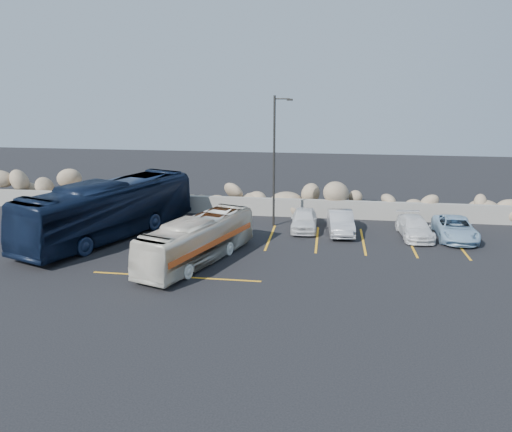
# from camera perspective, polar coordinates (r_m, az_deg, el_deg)

# --- Properties ---
(ground) EXTENTS (90.00, 90.00, 0.00)m
(ground) POSITION_cam_1_polar(r_m,az_deg,el_deg) (23.03, -6.94, -7.23)
(ground) COLOR black
(ground) RESTS_ON ground
(seawall) EXTENTS (60.00, 0.40, 1.20)m
(seawall) POSITION_cam_1_polar(r_m,az_deg,el_deg) (34.03, -1.70, 1.16)
(seawall) COLOR gray
(seawall) RESTS_ON ground
(riprap_pile) EXTENTS (54.00, 2.80, 2.60)m
(riprap_pile) POSITION_cam_1_polar(r_m,az_deg,el_deg) (35.03, -1.36, 2.73)
(riprap_pile) COLOR #9A8165
(riprap_pile) RESTS_ON ground
(parking_lines) EXTENTS (18.16, 9.36, 0.01)m
(parking_lines) POSITION_cam_1_polar(r_m,az_deg,el_deg) (27.53, 5.53, -3.47)
(parking_lines) COLOR #F2A31C
(parking_lines) RESTS_ON ground
(lamppost) EXTENTS (1.14, 0.18, 8.00)m
(lamppost) POSITION_cam_1_polar(r_m,az_deg,el_deg) (30.55, 2.18, 6.66)
(lamppost) COLOR #2B2A27
(lamppost) RESTS_ON ground
(vintage_bus) EXTENTS (4.44, 8.31, 2.27)m
(vintage_bus) POSITION_cam_1_polar(r_m,az_deg,el_deg) (24.89, -6.66, -2.76)
(vintage_bus) COLOR silver
(vintage_bus) RESTS_ON ground
(tour_coach) EXTENTS (6.80, 12.16, 3.33)m
(tour_coach) POSITION_cam_1_polar(r_m,az_deg,el_deg) (29.89, -16.40, 0.75)
(tour_coach) COLOR black
(tour_coach) RESTS_ON ground
(car_a) EXTENTS (1.63, 3.87, 1.31)m
(car_a) POSITION_cam_1_polar(r_m,az_deg,el_deg) (30.54, 5.52, -0.38)
(car_a) COLOR silver
(car_a) RESTS_ON ground
(car_b) EXTENTS (1.68, 4.10, 1.32)m
(car_b) POSITION_cam_1_polar(r_m,az_deg,el_deg) (30.15, 9.65, -0.71)
(car_b) COLOR #B1B1B6
(car_b) RESTS_ON ground
(car_c) EXTENTS (1.94, 4.16, 1.17)m
(car_c) POSITION_cam_1_polar(r_m,az_deg,el_deg) (30.38, 17.66, -1.23)
(car_c) COLOR silver
(car_c) RESTS_ON ground
(car_d) EXTENTS (2.20, 4.53, 1.24)m
(car_d) POSITION_cam_1_polar(r_m,az_deg,el_deg) (30.82, 21.80, -1.31)
(car_d) COLOR #97BAD6
(car_d) RESTS_ON ground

